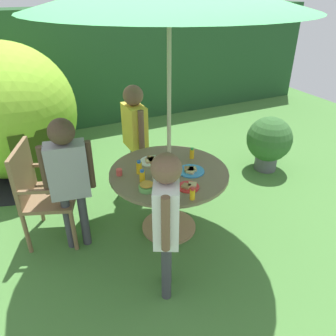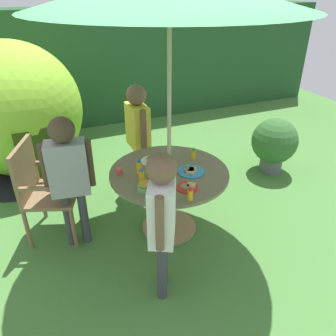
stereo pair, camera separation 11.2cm
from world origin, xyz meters
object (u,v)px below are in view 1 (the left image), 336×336
Objects in this scene: child_in_white_shirt at (166,211)px; juice_bottle_front_edge at (139,167)px; cup_far at (155,175)px; plate_near_right at (152,161)px; juice_bottle_near_left at (165,179)px; juice_bottle_center_front at (158,167)px; child_in_yellow_shirt at (135,127)px; dome_tent at (9,112)px; cup_near at (119,172)px; juice_bottle_center_back at (142,176)px; potted_plant at (269,141)px; garden_table at (169,187)px; wooden_chair at (40,188)px; juice_bottle_far_right at (192,194)px; juice_bottle_mid_right at (192,153)px; snack_bowl at (147,186)px; plate_mid_left at (191,171)px; child_in_grey_shirt at (68,170)px; plate_far_left at (189,186)px.

child_in_white_shirt is 0.81m from juice_bottle_front_edge.
plate_near_right is at bearing 73.32° from cup_far.
juice_bottle_center_front reaches higher than juice_bottle_near_left.
dome_tent is at bearing -133.56° from child_in_yellow_shirt.
cup_near is at bearing 144.84° from cup_far.
dome_tent is 2.24m from juice_bottle_center_back.
garden_table is at bearing -161.80° from potted_plant.
juice_bottle_far_right is at bearing -109.28° from wooden_chair.
garden_table is 0.90m from child_in_yellow_shirt.
juice_bottle_near_left is 0.57m from juice_bottle_mid_right.
wooden_chair reaches higher than snack_bowl.
garden_table is 8.60× the size of juice_bottle_center_front.
plate_mid_left is (0.18, -0.10, 0.19)m from garden_table.
juice_bottle_center_back is at bearing 83.27° from snack_bowl.
child_in_grey_shirt is 0.81m from juice_bottle_center_front.
juice_bottle_front_edge is 1.91× the size of cup_far.
garden_table is at bearing 12.26° from juice_bottle_center_back.
juice_bottle_far_right is 1.75× the size of cup_near.
snack_bowl is (0.05, 0.50, -0.09)m from child_in_white_shirt.
juice_bottle_front_edge is at bearing -14.83° from cup_near.
juice_bottle_near_left is (-0.13, -0.20, 0.24)m from garden_table.
juice_bottle_center_back is (0.85, -0.49, 0.18)m from wooden_chair.
juice_bottle_mid_right reaches higher than cup_far.
plate_mid_left is at bearing -120.70° from juice_bottle_mid_right.
juice_bottle_front_edge is (0.63, -0.06, -0.09)m from child_in_grey_shirt.
child_in_grey_shirt is at bearing 174.26° from juice_bottle_front_edge.
juice_bottle_center_front is at bearing 98.20° from juice_bottle_far_right.
dome_tent reaches higher than plate_far_left.
juice_bottle_near_left is (0.23, 0.51, -0.07)m from child_in_white_shirt.
child_in_yellow_shirt is 11.14× the size of juice_bottle_center_back.
potted_plant is 2.22m from snack_bowl.
dome_tent reaches higher than juice_bottle_front_edge.
snack_bowl reaches higher than cup_near.
cup_near is (-0.37, -0.11, 0.02)m from plate_near_right.
child_in_yellow_shirt is 1.00× the size of child_in_grey_shirt.
wooden_chair reaches higher than plate_mid_left.
wooden_chair is at bearing 153.29° from cup_far.
garden_table is at bearing 0.00° from child_in_white_shirt.
child_in_grey_shirt reaches higher than cup_far.
juice_bottle_mid_right reaches higher than plate_near_right.
snack_bowl is 0.52m from plate_near_right.
garden_table is at bearing -90.00° from wooden_chair.
juice_bottle_center_front is 1.95× the size of cup_far.
juice_bottle_mid_right is at bearing 23.68° from garden_table.
plate_mid_left is (0.26, -0.34, -0.00)m from plate_near_right.
juice_bottle_center_front is at bearing -90.68° from wooden_chair.
dome_tent is at bearing 116.14° from juice_bottle_center_back.
potted_plant is 2.09m from juice_bottle_front_edge.
dome_tent is 2.44m from juice_bottle_near_left.
wooden_chair reaches higher than cup_far.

